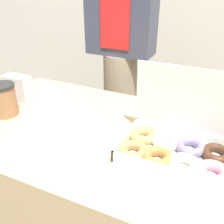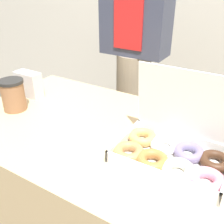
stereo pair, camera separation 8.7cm
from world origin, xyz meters
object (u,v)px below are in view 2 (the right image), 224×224
coffee_cup (13,95)px  person_customer (135,41)px  napkin_holder (29,84)px  donut_box (173,150)px

coffee_cup → person_customer: person_customer is taller
coffee_cup → napkin_holder: bearing=111.1°
donut_box → person_customer: person_customer is taller
coffee_cup → napkin_holder: 0.14m
person_customer → donut_box: bearing=-54.2°
coffee_cup → person_customer: size_ratio=0.08×
napkin_holder → coffee_cup: bearing=-68.9°
coffee_cup → napkin_holder: size_ratio=1.05×
donut_box → napkin_holder: 0.73m
napkin_holder → person_customer: 0.61m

